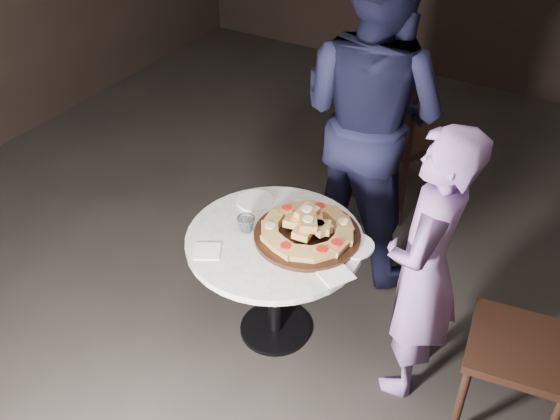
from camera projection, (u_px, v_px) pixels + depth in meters
name	position (u px, v px, depth m)	size (l,w,h in m)	color
floor	(303.00, 331.00, 3.36)	(7.00, 7.00, 0.00)	black
table	(275.00, 256.00, 3.05)	(1.04, 1.04, 0.64)	black
serving_board	(307.00, 235.00, 2.98)	(0.51, 0.51, 0.02)	black
focaccia_pile	(308.00, 227.00, 2.95)	(0.46, 0.46, 0.12)	#A97C41
plate_left	(255.00, 201.00, 3.21)	(0.19, 0.19, 0.01)	white
plate_right	(354.00, 246.00, 2.92)	(0.19, 0.19, 0.01)	white
water_glass	(246.00, 224.00, 3.00)	(0.09, 0.09, 0.08)	silver
napkin_near	(207.00, 251.00, 2.90)	(0.12, 0.12, 0.01)	white
napkin_far	(335.00, 274.00, 2.77)	(0.14, 0.14, 0.01)	white
chair_far	(395.00, 128.00, 3.94)	(0.63, 0.64, 1.03)	black
chair_right	(549.00, 343.00, 2.59)	(0.51, 0.50, 0.93)	black
diner_navy	(372.00, 116.00, 3.36)	(0.90, 0.70, 1.86)	black
diner_teal	(424.00, 269.00, 2.72)	(0.51, 0.34, 1.40)	#8066A6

